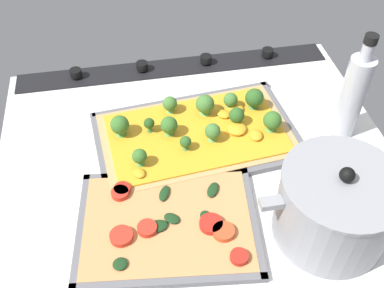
% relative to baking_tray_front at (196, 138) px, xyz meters
% --- Properties ---
extents(ground_plane, '(0.79, 0.72, 0.03)m').
position_rel_baking_tray_front_xyz_m(ground_plane, '(0.01, 0.07, -0.02)').
color(ground_plane, white).
extents(stove_control_panel, '(0.75, 0.07, 0.03)m').
position_rel_baking_tray_front_xyz_m(stove_control_panel, '(0.01, -0.25, 0.00)').
color(stove_control_panel, black).
rests_on(stove_control_panel, ground_plane).
extents(baking_tray_front, '(0.43, 0.29, 0.01)m').
position_rel_baking_tray_front_xyz_m(baking_tray_front, '(0.00, 0.00, 0.00)').
color(baking_tray_front, slate).
rests_on(baking_tray_front, ground_plane).
extents(broccoli_pizza, '(0.40, 0.26, 0.06)m').
position_rel_baking_tray_front_xyz_m(broccoli_pizza, '(-0.01, -0.01, 0.02)').
color(broccoli_pizza, tan).
rests_on(broccoli_pizza, baking_tray_front).
extents(baking_tray_back, '(0.34, 0.27, 0.01)m').
position_rel_baking_tray_front_xyz_m(baking_tray_back, '(0.09, 0.20, 0.00)').
color(baking_tray_back, slate).
rests_on(baking_tray_back, ground_plane).
extents(veggie_pizza_back, '(0.31, 0.24, 0.02)m').
position_rel_baking_tray_front_xyz_m(veggie_pizza_back, '(0.09, 0.20, 0.01)').
color(veggie_pizza_back, tan).
rests_on(veggie_pizza_back, baking_tray_back).
extents(cooking_pot, '(0.26, 0.19, 0.16)m').
position_rel_baking_tray_front_xyz_m(cooking_pot, '(-0.18, 0.26, 0.06)').
color(cooking_pot, gray).
rests_on(cooking_pot, ground_plane).
extents(oil_bottle, '(0.05, 0.05, 0.23)m').
position_rel_baking_tray_front_xyz_m(oil_bottle, '(-0.31, 0.03, 0.09)').
color(oil_bottle, '#B7BCC6').
rests_on(oil_bottle, ground_plane).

